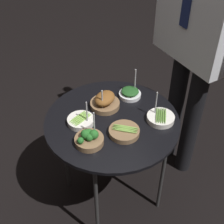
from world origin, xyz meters
TOP-DOWN VIEW (x-y plane):
  - ground_plane at (0.00, 0.00)m, footprint 8.00×8.00m
  - serving_cart at (0.00, 0.00)m, footprint 0.68×0.68m
  - bowl_asparagus_center at (0.12, 0.00)m, footprint 0.15×0.15m
  - bowl_spinach_mid_right at (-0.12, 0.18)m, footprint 0.12×0.12m
  - bowl_roast_mid_left at (-0.11, 0.02)m, footprint 0.16×0.16m
  - bowl_asparagus_back_right at (0.12, 0.21)m, footprint 0.14×0.14m
  - bowl_asparagus_back_left at (-0.05, -0.15)m, footprint 0.13×0.13m
  - bowl_broccoli_front_left at (0.09, -0.17)m, footprint 0.14×0.14m
  - waiter_figure at (-0.05, 0.54)m, footprint 0.61×0.23m

SIDE VIEW (x-z plane):
  - ground_plane at x=0.00m, z-range 0.00..0.00m
  - serving_cart at x=0.00m, z-range 0.28..0.92m
  - bowl_asparagus_center at x=0.12m, z-range 0.64..0.67m
  - bowl_asparagus_back_left at x=-0.05m, z-range 0.59..0.73m
  - bowl_asparagus_back_right at x=0.12m, z-range 0.58..0.73m
  - bowl_spinach_mid_right at x=-0.12m, z-range 0.58..0.74m
  - bowl_broccoli_front_left at x=0.09m, z-range 0.59..0.75m
  - bowl_roast_mid_left at x=-0.11m, z-range 0.61..0.74m
  - waiter_figure at x=-0.05m, z-range 0.22..1.89m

